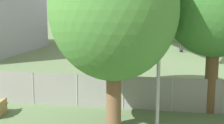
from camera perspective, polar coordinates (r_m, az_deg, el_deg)
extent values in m
cylinder|color=gray|center=(18.06, -14.20, -4.66)|extent=(0.07, 0.07, 1.80)
cylinder|color=gray|center=(17.19, -6.41, -5.15)|extent=(0.07, 0.07, 1.80)
cylinder|color=gray|center=(16.66, 2.06, -5.58)|extent=(0.07, 0.07, 1.80)
cylinder|color=gray|center=(16.51, 10.88, -5.90)|extent=(0.07, 0.07, 1.80)
cylinder|color=gray|center=(16.75, 19.67, -6.07)|extent=(0.07, 0.07, 1.80)
cube|color=gray|center=(16.66, 2.06, -5.58)|extent=(56.00, 0.01, 1.80)
cylinder|color=white|center=(49.31, 8.81, 7.78)|extent=(12.55, 32.46, 3.75)
cone|color=white|center=(32.01, 16.99, 6.48)|extent=(4.64, 4.64, 3.75)
cone|color=white|center=(67.57, 4.82, 8.36)|extent=(4.53, 5.44, 3.38)
cube|color=white|center=(53.90, 17.97, 6.98)|extent=(15.20, 6.55, 0.30)
cylinder|color=#939399|center=(53.42, 15.59, 6.01)|extent=(2.55, 3.71, 1.69)
cube|color=white|center=(49.51, -2.18, 7.24)|extent=(15.30, 10.14, 0.30)
cylinder|color=#939399|center=(50.08, 0.34, 6.14)|extent=(2.55, 3.71, 1.69)
cube|color=white|center=(64.15, 5.40, 8.62)|extent=(8.77, 5.15, 0.20)
cylinder|color=#2D2D33|center=(39.34, 12.55, 3.11)|extent=(0.24, 0.24, 1.83)
cylinder|color=#2D2D33|center=(39.41, 12.52, 2.20)|extent=(0.44, 0.62, 0.56)
cylinder|color=#2D2D33|center=(51.65, 10.70, 4.71)|extent=(0.24, 0.24, 1.83)
cylinder|color=#2D2D33|center=(51.71, 10.68, 4.00)|extent=(0.44, 0.62, 0.56)
cylinder|color=#2D2D33|center=(50.57, 5.78, 4.72)|extent=(0.24, 0.24, 1.83)
cylinder|color=#2D2D33|center=(50.63, 5.77, 4.00)|extent=(0.44, 0.62, 0.56)
cube|color=tan|center=(16.75, -19.63, -7.95)|extent=(0.22, 1.40, 0.74)
cylinder|color=brown|center=(14.05, 0.31, -6.20)|extent=(0.67, 0.67, 2.88)
ellipsoid|color=#427A33|center=(13.51, 0.33, 9.53)|extent=(5.57, 5.57, 6.13)
cylinder|color=brown|center=(16.69, 17.70, -2.86)|extent=(0.64, 0.64, 3.58)
cylinder|color=brown|center=(18.75, -1.05, -2.10)|extent=(0.67, 0.67, 2.91)
ellipsoid|color=#2D6023|center=(18.35, -1.09, 9.65)|extent=(5.57, 5.57, 6.12)
cylinder|color=#99999E|center=(13.86, 8.56, 0.97)|extent=(0.16, 0.16, 6.42)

